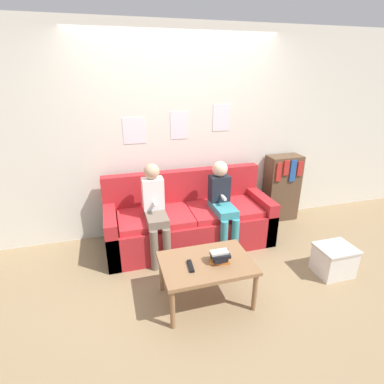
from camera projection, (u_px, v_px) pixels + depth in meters
ground_plane at (201, 264)px, 3.44m from camera, size 10.00×10.00×0.00m
wall_back at (179, 135)px, 3.82m from camera, size 8.00×0.06×2.60m
couch at (189, 221)px, 3.78m from camera, size 2.04×0.76×0.89m
coffee_table at (206, 266)px, 2.77m from camera, size 0.84×0.58×0.43m
person_left at (155, 208)px, 3.38m from camera, size 0.24×0.53×1.11m
person_right at (222, 201)px, 3.59m from camera, size 0.24×0.53×1.07m
tv_remote at (191, 266)px, 2.67m from camera, size 0.05×0.17×0.02m
book_stack at (220, 257)px, 2.73m from camera, size 0.19×0.14×0.11m
bookshelf at (282, 188)px, 4.35m from camera, size 0.48×0.28×0.96m
storage_box at (334, 260)px, 3.23m from camera, size 0.39×0.33×0.33m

